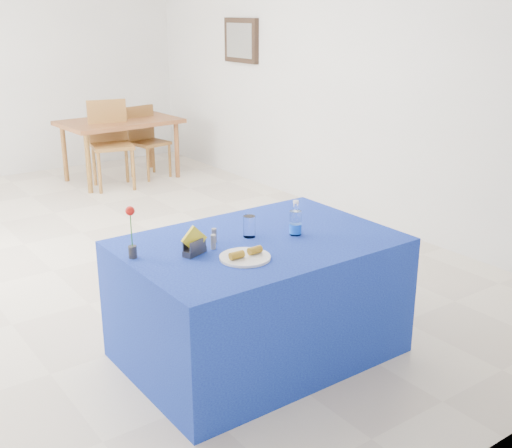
{
  "coord_description": "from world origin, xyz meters",
  "views": [
    {
      "loc": [
        -2.07,
        -4.97,
        2.07
      ],
      "look_at": [
        -0.07,
        -2.21,
        0.92
      ],
      "focal_mm": 45.0,
      "sensor_mm": 36.0,
      "label": 1
    }
  ],
  "objects_px": {
    "plate": "(245,257)",
    "chair_bg_right": "(146,136)",
    "water_bottle": "(295,223)",
    "oak_table": "(120,126)",
    "chair_bg_left": "(110,138)",
    "blue_table": "(259,298)"
  },
  "relations": [
    {
      "from": "oak_table",
      "to": "chair_bg_left",
      "type": "bearing_deg",
      "value": -135.13
    },
    {
      "from": "blue_table",
      "to": "chair_bg_left",
      "type": "distance_m",
      "value": 4.39
    },
    {
      "from": "plate",
      "to": "chair_bg_left",
      "type": "relative_size",
      "value": 0.28
    },
    {
      "from": "plate",
      "to": "chair_bg_right",
      "type": "xyz_separation_m",
      "value": [
        1.73,
        4.69,
        -0.25
      ]
    },
    {
      "from": "water_bottle",
      "to": "chair_bg_right",
      "type": "xyz_separation_m",
      "value": [
        1.26,
        4.54,
        -0.31
      ]
    },
    {
      "from": "water_bottle",
      "to": "chair_bg_left",
      "type": "distance_m",
      "value": 4.4
    },
    {
      "from": "plate",
      "to": "chair_bg_right",
      "type": "relative_size",
      "value": 0.32
    },
    {
      "from": "blue_table",
      "to": "chair_bg_left",
      "type": "bearing_deg",
      "value": 77.82
    },
    {
      "from": "plate",
      "to": "chair_bg_right",
      "type": "bearing_deg",
      "value": 69.72
    },
    {
      "from": "oak_table",
      "to": "chair_bg_right",
      "type": "xyz_separation_m",
      "value": [
        0.33,
        -0.03,
        -0.16
      ]
    },
    {
      "from": "oak_table",
      "to": "blue_table",
      "type": "bearing_deg",
      "value": -104.39
    },
    {
      "from": "water_bottle",
      "to": "chair_bg_right",
      "type": "bearing_deg",
      "value": 74.54
    },
    {
      "from": "blue_table",
      "to": "chair_bg_right",
      "type": "height_order",
      "value": "chair_bg_right"
    },
    {
      "from": "plate",
      "to": "blue_table",
      "type": "bearing_deg",
      "value": 39.59
    },
    {
      "from": "water_bottle",
      "to": "chair_bg_right",
      "type": "distance_m",
      "value": 4.72
    },
    {
      "from": "chair_bg_right",
      "to": "blue_table",
      "type": "bearing_deg",
      "value": -118.14
    },
    {
      "from": "blue_table",
      "to": "oak_table",
      "type": "height_order",
      "value": "blue_table"
    },
    {
      "from": "water_bottle",
      "to": "chair_bg_right",
      "type": "relative_size",
      "value": 0.24
    },
    {
      "from": "chair_bg_left",
      "to": "water_bottle",
      "type": "bearing_deg",
      "value": -85.28
    },
    {
      "from": "plate",
      "to": "chair_bg_left",
      "type": "bearing_deg",
      "value": 75.45
    },
    {
      "from": "oak_table",
      "to": "chair_bg_right",
      "type": "relative_size",
      "value": 1.6
    },
    {
      "from": "plate",
      "to": "chair_bg_left",
      "type": "height_order",
      "value": "chair_bg_left"
    }
  ]
}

